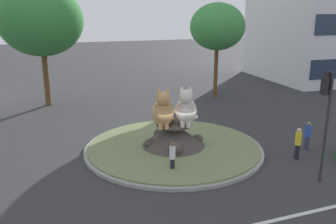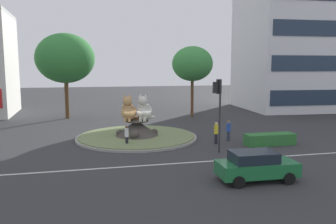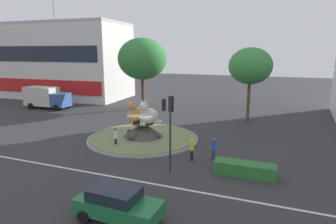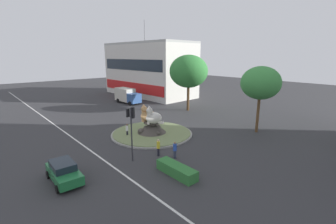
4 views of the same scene
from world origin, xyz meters
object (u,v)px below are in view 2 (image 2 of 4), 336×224
cat_statue_calico (129,111)px  pedestrian_yellow_shirt (216,132)px  broadleaf_tree_behind_island (192,64)px  traffic_light_mast (218,99)px  office_tower (306,3)px  second_tree_near_tower (65,58)px  cat_statue_white (144,110)px  pedestrian_blue_shirt (228,130)px  pedestrian_white_shirt (127,135)px  sedan_on_far_lane (256,166)px

cat_statue_calico → pedestrian_yellow_shirt: 7.70m
broadleaf_tree_behind_island → pedestrian_yellow_shirt: size_ratio=4.85×
traffic_light_mast → office_tower: size_ratio=0.17×
broadleaf_tree_behind_island → second_tree_near_tower: 15.35m
cat_statue_white → pedestrian_yellow_shirt: 6.49m
pedestrian_blue_shirt → broadleaf_tree_behind_island: bearing=-10.9°
second_tree_near_tower → pedestrian_yellow_shirt: second_tree_near_tower is taller
pedestrian_white_shirt → sedan_on_far_lane: pedestrian_white_shirt is taller
pedestrian_blue_shirt → pedestrian_yellow_shirt: pedestrian_yellow_shirt is taller
pedestrian_yellow_shirt → pedestrian_white_shirt: (-7.17, 0.69, -0.05)m
pedestrian_blue_shirt → pedestrian_yellow_shirt: size_ratio=0.96×
broadleaf_tree_behind_island → pedestrian_white_shirt: (-9.73, -14.15, -5.68)m
cat_statue_white → broadleaf_tree_behind_island: broadleaf_tree_behind_island is taller
cat_statue_white → traffic_light_mast: 7.56m
traffic_light_mast → second_tree_near_tower: (-11.72, 19.73, 3.34)m
traffic_light_mast → pedestrian_yellow_shirt: bearing=-25.0°
cat_statue_calico → broadleaf_tree_behind_island: size_ratio=0.27×
cat_statue_calico → pedestrian_white_shirt: (-0.49, -2.83, -1.56)m
office_tower → pedestrian_blue_shirt: bearing=-132.8°
cat_statue_calico → broadleaf_tree_behind_island: 15.18m
pedestrian_white_shirt → pedestrian_blue_shirt: bearing=4.9°
second_tree_near_tower → pedestrian_white_shirt: 18.48m
office_tower → second_tree_near_tower: 35.21m
cat_statue_calico → cat_statue_white: size_ratio=1.00×
cat_statue_calico → second_tree_near_tower: second_tree_near_tower is taller
cat_statue_white → sedan_on_far_lane: (4.15, -12.34, -1.62)m
pedestrian_yellow_shirt → second_tree_near_tower: bearing=-127.5°
sedan_on_far_lane → cat_statue_calico: bearing=115.8°
broadleaf_tree_behind_island → pedestrian_blue_shirt: broadleaf_tree_behind_island is taller
cat_statue_white → pedestrian_blue_shirt: (6.79, -2.48, -1.57)m
sedan_on_far_lane → pedestrian_white_shirt: bearing=123.9°
office_tower → pedestrian_yellow_shirt: office_tower is taller
office_tower → cat_statue_white: bearing=-144.7°
cat_statue_calico → pedestrian_yellow_shirt: cat_statue_calico is taller
cat_statue_white → traffic_light_mast: size_ratio=0.45×
cat_statue_white → second_tree_near_tower: (-7.28, 13.78, 4.76)m
second_tree_near_tower → sedan_on_far_lane: size_ratio=2.33×
cat_statue_white → second_tree_near_tower: second_tree_near_tower is taller
cat_statue_white → broadleaf_tree_behind_island: bearing=168.6°
cat_statue_calico → pedestrian_yellow_shirt: bearing=78.5°
second_tree_near_tower → pedestrian_white_shirt: bearing=-71.8°
cat_statue_white → second_tree_near_tower: 16.29m
second_tree_near_tower → pedestrian_blue_shirt: size_ratio=5.90×
cat_statue_calico → pedestrian_white_shirt: size_ratio=1.40×
second_tree_near_tower → pedestrian_white_shirt: second_tree_near_tower is taller
sedan_on_far_lane → pedestrian_yellow_shirt: bearing=84.5°
traffic_light_mast → second_tree_near_tower: size_ratio=0.52×
traffic_light_mast → office_tower: office_tower is taller
pedestrian_blue_shirt → pedestrian_white_shirt: pedestrian_blue_shirt is taller
office_tower → pedestrian_yellow_shirt: size_ratio=17.28×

